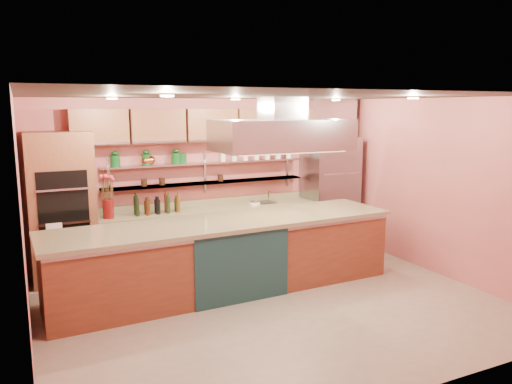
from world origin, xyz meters
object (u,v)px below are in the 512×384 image
copper_kettle (149,160)px  island (227,255)px  flower_vase (108,209)px  refrigerator (329,192)px  green_canister (182,158)px  kitchen_scale (254,202)px

copper_kettle → island: bearing=-67.1°
island → flower_vase: flower_vase is taller
island → flower_vase: (-1.42, 1.41, 0.56)m
refrigerator → flower_vase: refrigerator is taller
island → green_canister: green_canister is taller
refrigerator → green_canister: size_ratio=12.19×
island → flower_vase: bearing=133.3°
copper_kettle → green_canister: 0.56m
flower_vase → copper_kettle: 1.04m
green_canister → kitchen_scale: bearing=-10.0°
island → copper_kettle: (-0.69, 1.63, 1.27)m
copper_kettle → kitchen_scale: bearing=-6.9°
island → copper_kettle: bearing=111.0°
green_canister → copper_kettle: bearing=180.0°
kitchen_scale → green_canister: green_canister is taller
kitchen_scale → copper_kettle: 2.00m
kitchen_scale → island: bearing=-142.9°
copper_kettle → green_canister: (0.56, 0.00, 0.01)m
refrigerator → flower_vase: (-4.13, 0.01, 0.03)m
refrigerator → island: refrigerator is taller
refrigerator → copper_kettle: 3.49m
refrigerator → island: bearing=-152.6°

